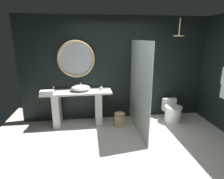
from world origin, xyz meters
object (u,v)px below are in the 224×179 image
at_px(soap_dispenser, 54,90).
at_px(folded_hand_towel, 47,92).
at_px(toilet, 172,112).
at_px(rain_shower_head, 179,34).
at_px(vessel_sink, 81,88).
at_px(tumbler_cup, 101,88).
at_px(waste_bin, 120,119).
at_px(round_wall_mirror, 76,59).

xyz_separation_m(soap_dispenser, folded_hand_towel, (-0.12, -0.17, -0.01)).
bearing_deg(toilet, rain_shower_head, -121.36).
xyz_separation_m(vessel_sink, tumbler_cup, (0.49, 0.02, -0.03)).
height_order(vessel_sink, toilet, vessel_sink).
height_order(rain_shower_head, toilet, rain_shower_head).
bearing_deg(vessel_sink, soap_dispenser, 179.86).
xyz_separation_m(soap_dispenser, waste_bin, (1.53, -0.24, -0.73)).
height_order(tumbler_cup, round_wall_mirror, round_wall_mirror).
bearing_deg(folded_hand_towel, toilet, 1.07).
height_order(toilet, waste_bin, toilet).
height_order(vessel_sink, tumbler_cup, vessel_sink).
relative_size(soap_dispenser, rain_shower_head, 0.33).
relative_size(tumbler_cup, soap_dispenser, 0.63).
xyz_separation_m(rain_shower_head, toilet, (0.08, 0.13, -1.91)).
height_order(tumbler_cup, rain_shower_head, rain_shower_head).
bearing_deg(toilet, round_wall_mirror, 171.33).
xyz_separation_m(vessel_sink, rain_shower_head, (2.22, -0.24, 1.23)).
xyz_separation_m(waste_bin, folded_hand_towel, (-1.66, 0.07, 0.72)).
relative_size(round_wall_mirror, toilet, 1.55).
distance_m(soap_dispenser, rain_shower_head, 3.12).
relative_size(round_wall_mirror, waste_bin, 2.53).
bearing_deg(tumbler_cup, folded_hand_towel, -171.44).
bearing_deg(vessel_sink, tumbler_cup, 2.18).
xyz_separation_m(vessel_sink, soap_dispenser, (-0.63, 0.00, -0.02)).
relative_size(rain_shower_head, folded_hand_towel, 1.34).
relative_size(vessel_sink, tumbler_cup, 5.53).
height_order(rain_shower_head, waste_bin, rain_shower_head).
bearing_deg(round_wall_mirror, toilet, -8.67).
bearing_deg(soap_dispenser, waste_bin, -9.00).
relative_size(vessel_sink, waste_bin, 1.28).
relative_size(tumbler_cup, round_wall_mirror, 0.09).
bearing_deg(folded_hand_towel, waste_bin, -2.55).
relative_size(soap_dispenser, round_wall_mirror, 0.15).
distance_m(waste_bin, folded_hand_towel, 1.81).
bearing_deg(waste_bin, round_wall_mirror, 153.56).
relative_size(waste_bin, folded_hand_towel, 1.21).
xyz_separation_m(tumbler_cup, waste_bin, (0.42, -0.26, -0.71)).
distance_m(soap_dispenser, folded_hand_towel, 0.21).
distance_m(tumbler_cup, soap_dispenser, 1.12).
height_order(tumbler_cup, soap_dispenser, soap_dispenser).
distance_m(soap_dispenser, waste_bin, 1.72).
xyz_separation_m(round_wall_mirror, waste_bin, (1.00, -0.50, -1.40)).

